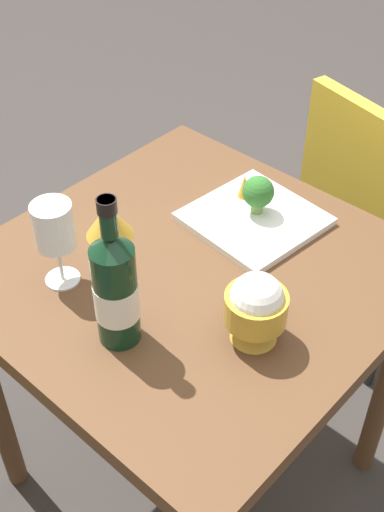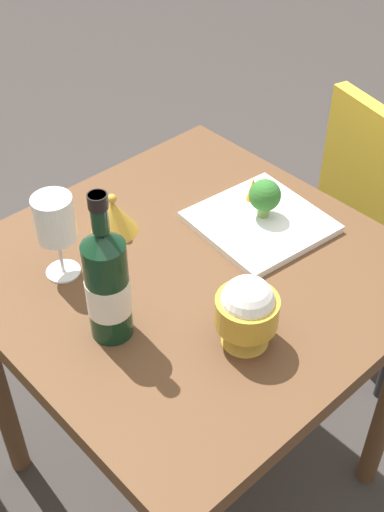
% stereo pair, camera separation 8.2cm
% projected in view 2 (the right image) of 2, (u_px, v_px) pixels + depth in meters
% --- Properties ---
extents(ground_plane, '(8.00, 8.00, 0.00)m').
position_uv_depth(ground_plane, '(192.00, 469.00, 1.81)').
color(ground_plane, '#383330').
extents(dining_table, '(0.78, 0.78, 0.74)m').
position_uv_depth(dining_table, '(192.00, 304.00, 1.39)').
color(dining_table, brown).
rests_on(dining_table, ground_plane).
extents(wine_bottle, '(0.08, 0.08, 0.30)m').
position_uv_depth(wine_bottle, '(107.00, 284.00, 1.11)').
color(wine_bottle, black).
rests_on(wine_bottle, dining_table).
extents(wine_glass, '(0.08, 0.08, 0.18)m').
position_uv_depth(wine_glass, '(55.00, 220.00, 1.22)').
color(wine_glass, white).
rests_on(wine_glass, dining_table).
extents(rice_bowl, '(0.11, 0.11, 0.14)m').
position_uv_depth(rice_bowl, '(247.00, 311.00, 1.13)').
color(rice_bowl, gold).
rests_on(rice_bowl, dining_table).
extents(rice_bowl_lid, '(0.10, 0.10, 0.09)m').
position_uv_depth(rice_bowl_lid, '(114.00, 216.00, 1.38)').
color(rice_bowl_lid, gold).
rests_on(rice_bowl_lid, dining_table).
extents(serving_plate, '(0.27, 0.27, 0.02)m').
position_uv_depth(serving_plate, '(261.00, 223.00, 1.41)').
color(serving_plate, white).
rests_on(serving_plate, dining_table).
extents(broccoli_floret, '(0.07, 0.07, 0.09)m').
position_uv_depth(broccoli_floret, '(265.00, 196.00, 1.39)').
color(broccoli_floret, '#729E4C').
rests_on(broccoli_floret, serving_plate).
extents(carrot_garnish_left, '(0.03, 0.03, 0.06)m').
position_uv_depth(carrot_garnish_left, '(253.00, 189.00, 1.44)').
color(carrot_garnish_left, orange).
rests_on(carrot_garnish_left, serving_plate).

